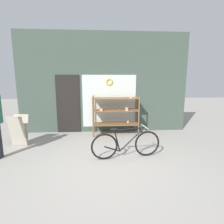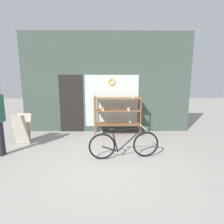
% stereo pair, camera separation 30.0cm
% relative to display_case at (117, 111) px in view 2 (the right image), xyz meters
% --- Properties ---
extents(ground_plane, '(30.00, 30.00, 0.00)m').
position_rel_display_case_xyz_m(ground_plane, '(-0.40, -2.32, -0.83)').
color(ground_plane, gray).
extents(storefront_facade, '(6.15, 0.13, 3.60)m').
position_rel_display_case_xyz_m(storefront_facade, '(-0.43, 0.43, 0.92)').
color(storefront_facade, '#3D4C42').
rests_on(storefront_facade, ground_plane).
extents(display_case, '(1.60, 0.59, 1.37)m').
position_rel_display_case_xyz_m(display_case, '(0.00, 0.00, 0.00)').
color(display_case, brown).
rests_on(display_case, ground_plane).
extents(bicycle, '(1.74, 0.46, 0.79)m').
position_rel_display_case_xyz_m(bicycle, '(0.09, -1.93, -0.48)').
color(bicycle, black).
rests_on(bicycle, ground_plane).
extents(sandwich_board, '(0.50, 0.44, 0.91)m').
position_rel_display_case_xyz_m(sandwich_board, '(-2.91, -0.92, -0.37)').
color(sandwich_board, '#B2A893').
rests_on(sandwich_board, ground_plane).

